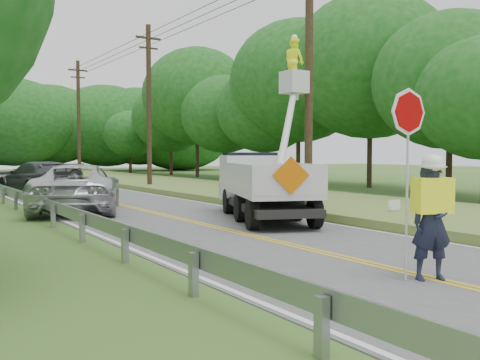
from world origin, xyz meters
TOP-DOWN VIEW (x-y plane):
  - ground at (0.00, 0.00)m, footprint 140.00×140.00m
  - road at (0.00, 14.00)m, footprint 7.20×96.00m
  - guardrail at (-4.02, 14.91)m, footprint 0.18×48.00m
  - utility_poles at (5.00, 17.02)m, footprint 1.60×43.30m
  - tall_grass_verge at (7.10, 14.00)m, footprint 7.00×96.00m
  - treeline_right at (15.83, 24.31)m, footprint 12.64×54.92m
  - treeline_horizon at (1.73, 56.12)m, footprint 56.29×13.92m
  - flagger at (-0.12, -0.38)m, footprint 1.24×0.75m
  - bucket_truck at (2.86, 8.99)m, footprint 4.49×6.78m
  - suv_silver at (-2.20, 14.06)m, footprint 5.12×7.12m
  - suv_darkgrey at (-1.87, 22.35)m, footprint 3.45×6.46m
  - yard_sign at (5.86, 5.61)m, footprint 0.47×0.09m

SIDE VIEW (x-z plane):
  - ground at x=0.00m, z-range 0.00..0.00m
  - road at x=0.00m, z-range 0.00..0.02m
  - tall_grass_verge at x=7.10m, z-range 0.00..0.30m
  - yard_sign at x=5.86m, z-range 0.15..0.84m
  - guardrail at x=-4.02m, z-range 0.17..0.94m
  - suv_darkgrey at x=-1.87m, z-range 0.02..1.80m
  - suv_silver at x=-2.20m, z-range 0.02..1.82m
  - flagger at x=-0.12m, z-range -0.47..2.89m
  - bucket_truck at x=2.86m, z-range -1.72..4.69m
  - utility_poles at x=5.00m, z-range 0.27..10.27m
  - treeline_horizon at x=1.73m, z-range -0.20..11.20m
  - treeline_right at x=15.83m, z-range 0.38..12.75m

